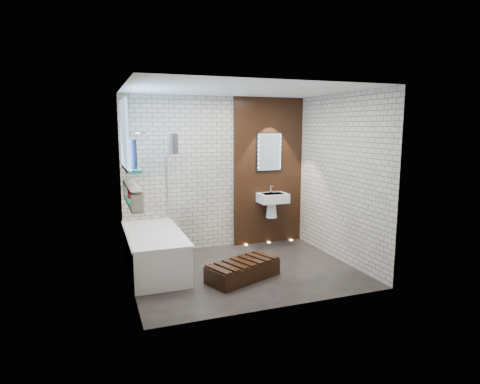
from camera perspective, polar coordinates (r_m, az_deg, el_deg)
name	(u,v)px	position (r m, az deg, el deg)	size (l,w,h in m)	color
ground	(243,270)	(6.09, 0.49, -10.96)	(3.20, 3.20, 0.00)	black
room_shell	(244,183)	(5.77, 0.51, 1.24)	(3.24, 3.20, 2.60)	tan
walnut_panel	(268,171)	(7.30, 3.99, 2.90)	(1.30, 0.06, 2.60)	black
clerestory_window	(126,141)	(5.72, -15.76, 6.87)	(0.18, 1.00, 0.94)	#7FADE0
display_niche	(132,195)	(5.59, -14.88, -0.36)	(0.14, 1.30, 0.26)	teal
bathtub	(154,251)	(6.13, -11.93, -8.16)	(0.79, 1.74, 0.70)	white
bath_screen	(171,180)	(6.40, -9.65, 1.72)	(0.01, 0.78, 1.40)	white
towel	(174,144)	(6.06, -9.29, 6.73)	(0.09, 0.23, 0.29)	black
shower_head	(141,133)	(6.34, -13.78, 8.05)	(0.18, 0.18, 0.02)	silver
washbasin	(272,201)	(7.20, 4.58, -1.31)	(0.50, 0.36, 0.58)	white
led_mirror	(269,152)	(7.23, 4.14, 5.63)	(0.50, 0.02, 0.70)	black
walnut_step	(243,271)	(5.75, 0.42, -11.00)	(1.03, 0.46, 0.23)	black
niche_bottles	(132,197)	(5.63, -14.90, -0.72)	(0.06, 0.83, 0.13)	#AF5B1B
sill_vases	(133,154)	(5.47, -14.73, 5.15)	(0.09, 0.09, 0.38)	#151F3B
floor_uplights	(269,242)	(7.49, 4.10, -7.05)	(0.96, 0.06, 0.01)	#FFD899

